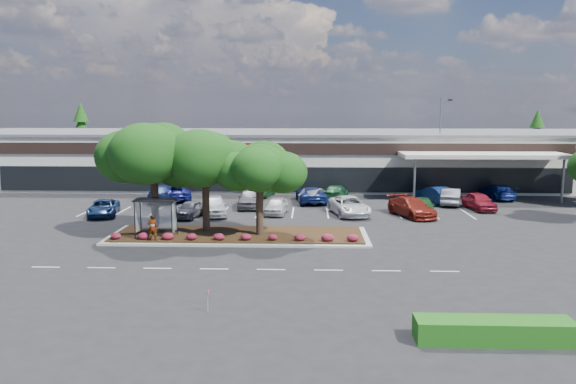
{
  "coord_description": "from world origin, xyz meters",
  "views": [
    {
      "loc": [
        2.89,
        -34.26,
        8.84
      ],
      "look_at": [
        1.29,
        8.11,
        2.6
      ],
      "focal_mm": 35.0,
      "sensor_mm": 36.0,
      "label": 1
    }
  ],
  "objects_px": {
    "light_pole": "(440,150)",
    "car_0": "(104,208)",
    "car_1": "(190,209)",
    "survey_stake": "(208,298)"
  },
  "relations": [
    {
      "from": "car_0",
      "to": "light_pole",
      "type": "bearing_deg",
      "value": 15.89
    },
    {
      "from": "car_0",
      "to": "survey_stake",
      "type": "bearing_deg",
      "value": -71.62
    },
    {
      "from": "light_pole",
      "to": "car_0",
      "type": "relative_size",
      "value": 2.1
    },
    {
      "from": "survey_stake",
      "to": "car_0",
      "type": "xyz_separation_m",
      "value": [
        -12.85,
        22.29,
        0.03
      ]
    },
    {
      "from": "light_pole",
      "to": "car_1",
      "type": "height_order",
      "value": "light_pole"
    },
    {
      "from": "light_pole",
      "to": "car_1",
      "type": "distance_m",
      "value": 29.82
    },
    {
      "from": "light_pole",
      "to": "car_0",
      "type": "bearing_deg",
      "value": -152.53
    },
    {
      "from": "car_0",
      "to": "car_1",
      "type": "relative_size",
      "value": 1.2
    },
    {
      "from": "car_1",
      "to": "light_pole",
      "type": "bearing_deg",
      "value": 46.99
    },
    {
      "from": "car_0",
      "to": "car_1",
      "type": "bearing_deg",
      "value": -14.89
    }
  ]
}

